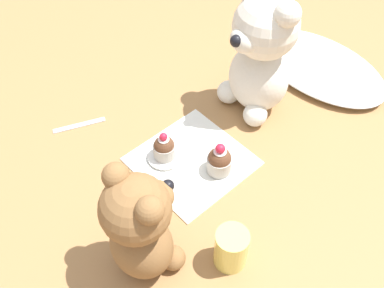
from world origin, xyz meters
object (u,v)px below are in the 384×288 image
cupcake_near_tan_bear (164,147)px  juice_glass (231,248)px  teddy_bear_tan (140,227)px  teaspoon (79,125)px  cupcake_near_cream_bear (219,160)px  teddy_bear_cream (260,54)px  saucer_plate (165,156)px

cupcake_near_tan_bear → juice_glass: 0.26m
teddy_bear_tan → cupcake_near_tan_bear: teddy_bear_tan is taller
cupcake_near_tan_bear → teddy_bear_tan: bearing=-48.4°
teddy_bear_tan → teaspoon: teddy_bear_tan is taller
cupcake_near_tan_bear → cupcake_near_cream_bear: bearing=31.6°
teddy_bear_cream → cupcake_near_cream_bear: size_ratio=3.90×
cupcake_near_cream_bear → saucer_plate: bearing=-148.4°
saucer_plate → juice_glass: juice_glass is taller
juice_glass → teddy_bear_cream: bearing=126.5°
teddy_bear_tan → cupcake_near_tan_bear: (-0.15, 0.17, -0.08)m
teddy_bear_cream → teaspoon: bearing=-117.2°
teddy_bear_tan → teaspoon: bearing=-14.4°
saucer_plate → juice_glass: 0.26m
teddy_bear_cream → cupcake_near_tan_bear: bearing=-88.0°
teddy_bear_tan → cupcake_near_cream_bear: teddy_bear_tan is taller
teddy_bear_tan → teaspoon: size_ratio=2.04×
teddy_bear_cream → teddy_bear_tan: (0.14, -0.42, -0.03)m
saucer_plate → teddy_bear_cream: bearing=86.6°
teddy_bear_cream → juice_glass: (0.23, -0.32, -0.10)m
teddy_bear_cream → teaspoon: (-0.21, -0.33, -0.14)m
saucer_plate → teaspoon: 0.21m
teddy_bear_tan → cupcake_near_cream_bear: (-0.05, 0.23, -0.08)m
teddy_bear_cream → saucer_plate: 0.29m
teddy_bear_tan → saucer_plate: teddy_bear_tan is taller
teddy_bear_tan → juice_glass: size_ratio=2.83×
teaspoon → teddy_bear_tan: bearing=98.3°
teddy_bear_cream → teddy_bear_tan: teddy_bear_cream is taller
teddy_bear_cream → saucer_plate: size_ratio=4.00×
teddy_bear_tan → saucer_plate: bearing=-48.2°
cupcake_near_cream_bear → teddy_bear_tan: bearing=-76.8°
cupcake_near_cream_bear → juice_glass: juice_glass is taller
teddy_bear_cream → teaspoon: size_ratio=2.51×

